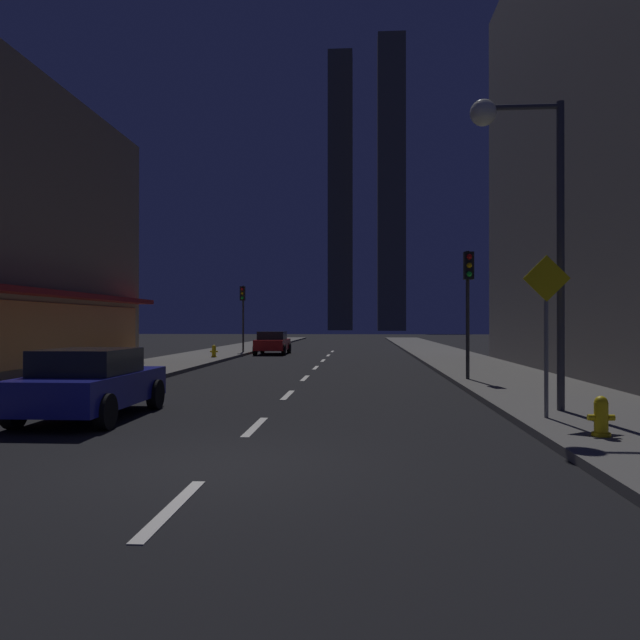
% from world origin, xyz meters
% --- Properties ---
extents(ground_plane, '(78.00, 136.00, 0.10)m').
position_xyz_m(ground_plane, '(0.00, 32.00, -0.05)').
color(ground_plane, black).
extents(sidewalk_right, '(4.00, 76.00, 0.15)m').
position_xyz_m(sidewalk_right, '(7.00, 32.00, 0.07)').
color(sidewalk_right, '#605E59').
rests_on(sidewalk_right, ground).
extents(sidewalk_left, '(4.00, 76.00, 0.15)m').
position_xyz_m(sidewalk_left, '(-7.00, 32.00, 0.07)').
color(sidewalk_left, '#605E59').
rests_on(sidewalk_left, ground).
extents(lane_marking_center, '(0.16, 38.60, 0.01)m').
position_xyz_m(lane_marking_center, '(0.00, 16.20, 0.01)').
color(lane_marking_center, silver).
rests_on(lane_marking_center, ground).
extents(skyscraper_distant_tall, '(6.55, 6.72, 74.82)m').
position_xyz_m(skyscraper_distant_tall, '(-3.67, 159.09, 37.41)').
color(skyscraper_distant_tall, brown).
rests_on(skyscraper_distant_tall, ground).
extents(skyscraper_distant_mid, '(6.98, 6.05, 74.90)m').
position_xyz_m(skyscraper_distant_mid, '(9.60, 149.86, 37.45)').
color(skyscraper_distant_mid, brown).
rests_on(skyscraper_distant_mid, ground).
extents(car_parked_near, '(1.98, 4.24, 1.45)m').
position_xyz_m(car_parked_near, '(-3.60, 4.05, 0.74)').
color(car_parked_near, navy).
rests_on(car_parked_near, ground).
extents(car_parked_far, '(1.98, 4.24, 1.45)m').
position_xyz_m(car_parked_far, '(-3.60, 30.46, 0.74)').
color(car_parked_far, '#B21919').
rests_on(car_parked_far, ground).
extents(fire_hydrant_yellow_near, '(0.42, 0.30, 0.65)m').
position_xyz_m(fire_hydrant_yellow_near, '(5.90, 1.83, 0.45)').
color(fire_hydrant_yellow_near, yellow).
rests_on(fire_hydrant_yellow_near, sidewalk_right).
extents(fire_hydrant_far_left, '(0.42, 0.30, 0.65)m').
position_xyz_m(fire_hydrant_far_left, '(-5.90, 24.39, 0.45)').
color(fire_hydrant_far_left, gold).
rests_on(fire_hydrant_far_left, sidewalk_left).
extents(traffic_light_near_right, '(0.32, 0.48, 4.20)m').
position_xyz_m(traffic_light_near_right, '(5.50, 12.00, 3.19)').
color(traffic_light_near_right, '#2D2D2D').
rests_on(traffic_light_near_right, sidewalk_right).
extents(traffic_light_far_left, '(0.32, 0.48, 4.20)m').
position_xyz_m(traffic_light_far_left, '(-5.50, 30.43, 3.19)').
color(traffic_light_far_left, '#2D2D2D').
rests_on(traffic_light_far_left, sidewalk_left).
extents(street_lamp_right, '(1.96, 0.56, 6.58)m').
position_xyz_m(street_lamp_right, '(5.38, 4.82, 5.07)').
color(street_lamp_right, '#38383D').
rests_on(street_lamp_right, sidewalk_right).
extents(pedestrian_crossing_sign, '(0.91, 0.08, 3.15)m').
position_xyz_m(pedestrian_crossing_sign, '(5.60, 3.77, 2.02)').
color(pedestrian_crossing_sign, slate).
rests_on(pedestrian_crossing_sign, sidewalk_right).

